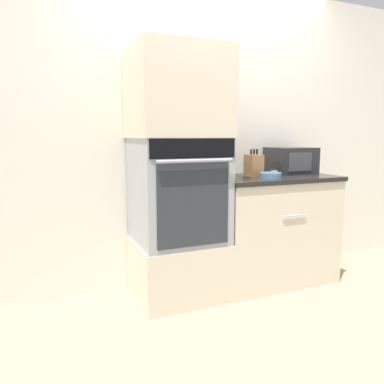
{
  "coord_description": "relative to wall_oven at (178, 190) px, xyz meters",
  "views": [
    {
      "loc": [
        -1.33,
        -2.31,
        1.24
      ],
      "look_at": [
        -0.26,
        0.21,
        0.83
      ],
      "focal_mm": 35.0,
      "sensor_mm": 36.0,
      "label": 1
    }
  ],
  "objects": [
    {
      "name": "counter_unit",
      "position": [
        0.85,
        0.0,
        -0.38
      ],
      "size": [
        1.05,
        0.63,
        0.91
      ],
      "color": "beige",
      "rests_on": "ground_plane"
    },
    {
      "name": "ground_plane",
      "position": [
        0.33,
        -0.3,
        -0.83
      ],
      "size": [
        12.0,
        12.0,
        0.0
      ],
      "primitive_type": "plane",
      "color": "gray"
    },
    {
      "name": "wall_oven",
      "position": [
        0.0,
        0.0,
        0.0
      ],
      "size": [
        0.64,
        0.64,
        0.78
      ],
      "color": "#9EA0A5",
      "rests_on": "oven_cabinet_base"
    },
    {
      "name": "condiment_jar_far",
      "position": [
        0.8,
        0.19,
        0.13
      ],
      "size": [
        0.06,
        0.06,
        0.12
      ],
      "color": "brown",
      "rests_on": "counter_unit"
    },
    {
      "name": "wall_back",
      "position": [
        0.33,
        0.33,
        0.42
      ],
      "size": [
        8.0,
        0.05,
        2.5
      ],
      "color": "silver",
      "rests_on": "ground_plane"
    },
    {
      "name": "oven_cabinet_upper",
      "position": [
        0.0,
        0.0,
        0.71
      ],
      "size": [
        0.67,
        0.6,
        0.64
      ],
      "color": "beige",
      "rests_on": "wall_oven"
    },
    {
      "name": "condiment_jar_near",
      "position": [
        0.43,
        0.02,
        0.13
      ],
      "size": [
        0.05,
        0.05,
        0.12
      ],
      "color": "silver",
      "rests_on": "counter_unit"
    },
    {
      "name": "microwave",
      "position": [
        1.11,
        0.1,
        0.19
      ],
      "size": [
        0.38,
        0.32,
        0.23
      ],
      "color": "#232326",
      "rests_on": "counter_unit"
    },
    {
      "name": "condiment_jar_mid",
      "position": [
        0.86,
        -0.01,
        0.11
      ],
      "size": [
        0.06,
        0.06,
        0.06
      ],
      "color": "silver",
      "rests_on": "counter_unit"
    },
    {
      "name": "knife_block",
      "position": [
        0.69,
        0.04,
        0.17
      ],
      "size": [
        0.11,
        0.14,
        0.22
      ],
      "color": "olive",
      "rests_on": "counter_unit"
    },
    {
      "name": "bowl",
      "position": [
        0.73,
        -0.14,
        0.1
      ],
      "size": [
        0.17,
        0.17,
        0.04
      ],
      "color": "#517599",
      "rests_on": "counter_unit"
    },
    {
      "name": "oven_cabinet_base",
      "position": [
        0.0,
        0.0,
        -0.61
      ],
      "size": [
        0.67,
        0.6,
        0.44
      ],
      "color": "beige",
      "rests_on": "ground_plane"
    }
  ]
}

